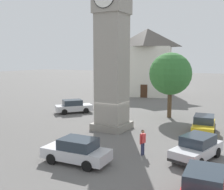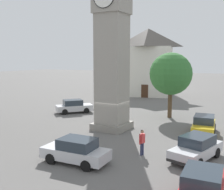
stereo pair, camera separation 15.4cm
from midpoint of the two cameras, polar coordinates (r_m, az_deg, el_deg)
ground_plane at (r=24.58m, az=0.18°, el=-7.08°), size 200.00×200.00×0.00m
clock_tower at (r=24.14m, az=0.19°, el=17.61°), size 3.51×3.51×17.90m
car_blue_kerb at (r=31.86m, az=-7.81°, el=-2.34°), size 3.98×4.22×1.53m
car_silver_kerb at (r=16.83m, az=-7.28°, el=-11.44°), size 4.23×2.02×1.53m
car_red_corner at (r=18.02m, az=17.44°, el=-10.44°), size 2.63×4.41×1.53m
car_white_side at (r=24.16m, az=18.78°, el=-5.89°), size 2.23×4.32×1.53m
car_black_far at (r=13.08m, az=18.68°, el=-17.55°), size 2.07×4.26×1.53m
pedestrian at (r=18.01m, az=6.54°, el=-9.31°), size 0.30×0.54×1.69m
tree at (r=29.27m, az=12.29°, el=4.31°), size 4.43×4.43×6.87m
building_shop_left at (r=47.08m, az=7.60°, el=6.92°), size 9.73×8.94×11.21m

